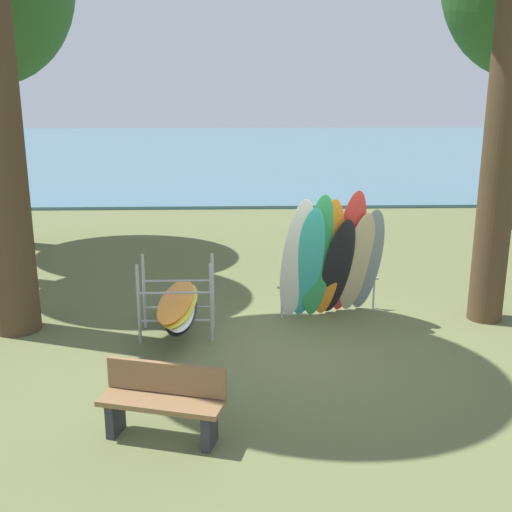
% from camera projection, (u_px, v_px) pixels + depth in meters
% --- Properties ---
extents(ground_plane, '(80.00, 80.00, 0.00)m').
position_uv_depth(ground_plane, '(309.00, 346.00, 9.59)').
color(ground_plane, '#60663D').
extents(lake_water, '(80.00, 36.00, 0.10)m').
position_uv_depth(lake_water, '(254.00, 150.00, 37.35)').
color(lake_water, '#477084').
rests_on(lake_water, ground).
extents(leaning_board_pile, '(1.88, 1.27, 2.25)m').
position_uv_depth(leaning_board_pile, '(332.00, 261.00, 10.42)').
color(leaning_board_pile, white).
rests_on(leaning_board_pile, ground).
extents(board_storage_rack, '(1.15, 2.13, 1.25)m').
position_uv_depth(board_storage_rack, '(179.00, 305.00, 9.92)').
color(board_storage_rack, '#9EA0A5').
rests_on(board_storage_rack, ground).
extents(park_bench, '(1.46, 0.77, 0.85)m').
position_uv_depth(park_bench, '(163.00, 400.00, 7.03)').
color(park_bench, '#2D2D33').
rests_on(park_bench, ground).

